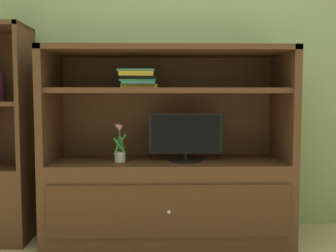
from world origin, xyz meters
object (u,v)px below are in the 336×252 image
object	(u,v)px
potted_plant	(120,152)
bookshelf_tall	(5,166)
media_console	(168,178)
tv_monitor	(186,137)
magazine_stack	(138,79)

from	to	relation	value
potted_plant	bookshelf_tall	xyz separation A→B (m)	(-0.83, 0.08, -0.11)
media_console	bookshelf_tall	bearing A→B (deg)	179.82
media_console	tv_monitor	distance (m)	0.33
potted_plant	magazine_stack	size ratio (longest dim) A/B	0.81
potted_plant	bookshelf_tall	size ratio (longest dim) A/B	0.18
tv_monitor	bookshelf_tall	world-z (taller)	bookshelf_tall
bookshelf_tall	magazine_stack	bearing A→B (deg)	-0.43
tv_monitor	bookshelf_tall	size ratio (longest dim) A/B	0.34
media_console	potted_plant	size ratio (longest dim) A/B	6.25
tv_monitor	potted_plant	bearing A→B (deg)	-175.00
tv_monitor	potted_plant	distance (m)	0.47
tv_monitor	magazine_stack	xyz separation A→B (m)	(-0.34, 0.04, 0.41)
tv_monitor	magazine_stack	distance (m)	0.53
media_console	bookshelf_tall	world-z (taller)	bookshelf_tall
media_console	tv_monitor	bearing A→B (deg)	-17.83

